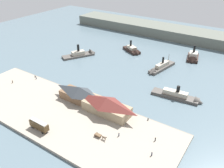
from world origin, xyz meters
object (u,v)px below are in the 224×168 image
at_px(pedestrian_by_tram, 155,139).
at_px(pedestrian_walking_west, 12,82).
at_px(ferry_shed_east_terminal, 80,94).
at_px(pedestrian_near_east_shed, 36,78).
at_px(street_tram, 39,125).
at_px(ferry_shed_west_terminal, 106,105).
at_px(pedestrian_walking_east, 119,134).
at_px(mooring_post_west, 148,119).
at_px(ferry_approaching_west, 160,68).
at_px(ferry_outer_harbor, 133,50).
at_px(horse_cart, 100,136).
at_px(mooring_post_east, 35,76).
at_px(ferry_approaching_east, 193,58).
at_px(ferry_departing_north, 83,54).
at_px(ferry_mid_harbor, 181,97).
at_px(pedestrian_at_waters_edge, 152,154).

bearing_deg(pedestrian_by_tram, pedestrian_walking_west, -178.77).
distance_m(ferry_shed_east_terminal, pedestrian_near_east_shed, 35.16).
height_order(street_tram, pedestrian_by_tram, street_tram).
relative_size(pedestrian_by_tram, pedestrian_near_east_shed, 1.04).
bearing_deg(ferry_shed_west_terminal, pedestrian_walking_east, -37.83).
bearing_deg(mooring_post_west, ferry_approaching_west, 108.42).
bearing_deg(ferry_approaching_west, pedestrian_walking_east, -79.90).
bearing_deg(ferry_outer_harbor, pedestrian_walking_west, -111.90).
relative_size(pedestrian_walking_east, pedestrian_near_east_shed, 1.03).
relative_size(ferry_shed_west_terminal, horse_cart, 3.91).
bearing_deg(ferry_outer_harbor, pedestrian_by_tram, -55.45).
distance_m(mooring_post_east, ferry_approaching_east, 101.17).
xyz_separation_m(ferry_shed_east_terminal, ferry_shed_west_terminal, (15.86, -0.88, 0.15)).
bearing_deg(mooring_post_west, ferry_shed_west_terminal, -163.33).
height_order(mooring_post_west, ferry_departing_north, ferry_departing_north).
xyz_separation_m(ferry_outer_harbor, ferry_mid_harbor, (49.96, -40.48, -0.19)).
distance_m(ferry_shed_west_terminal, pedestrian_near_east_shed, 51.01).
xyz_separation_m(ferry_approaching_west, ferry_approaching_east, (12.13, 26.31, 0.39)).
bearing_deg(pedestrian_walking_west, pedestrian_at_waters_edge, -3.80).
bearing_deg(pedestrian_at_waters_edge, ferry_departing_north, 143.78).
height_order(pedestrian_by_tram, ferry_mid_harbor, ferry_mid_harbor).
bearing_deg(pedestrian_by_tram, ferry_mid_harbor, 93.69).
distance_m(street_tram, pedestrian_by_tram, 45.92).
bearing_deg(ferry_mid_harbor, pedestrian_near_east_shed, -159.92).
height_order(ferry_shed_east_terminal, ferry_approaching_east, ferry_approaching_east).
height_order(ferry_approaching_west, ferry_mid_harbor, ferry_approaching_west).
bearing_deg(mooring_post_east, ferry_mid_harbor, 18.70).
relative_size(pedestrian_near_east_shed, mooring_post_east, 1.84).
bearing_deg(ferry_shed_west_terminal, pedestrian_at_waters_edge, -23.33).
bearing_deg(pedestrian_walking_west, horse_cart, -7.38).
xyz_separation_m(street_tram, ferry_departing_north, (-36.81, 71.18, -2.42)).
xyz_separation_m(pedestrian_walking_west, ferry_outer_harbor, (31.23, 77.67, -0.57)).
bearing_deg(pedestrian_by_tram, pedestrian_walking_east, -157.03).
relative_size(mooring_post_west, ferry_departing_north, 0.04).
bearing_deg(ferry_departing_north, ferry_outer_harbor, 43.40).
relative_size(pedestrian_walking_east, ferry_mid_harbor, 0.07).
xyz_separation_m(pedestrian_at_waters_edge, pedestrian_walking_east, (-14.93, 2.05, -0.01)).
xyz_separation_m(pedestrian_by_tram, ferry_approaching_east, (-12.28, 85.90, -0.26)).
distance_m(pedestrian_walking_west, pedestrian_at_waters_edge, 85.77).
distance_m(horse_cart, ferry_approaching_west, 70.11).
bearing_deg(ferry_approaching_west, ferry_outer_harbor, 149.68).
bearing_deg(pedestrian_walking_east, horse_cart, -138.43).
bearing_deg(ferry_shed_west_terminal, ferry_shed_east_terminal, 176.84).
relative_size(ferry_approaching_west, ferry_outer_harbor, 1.40).
distance_m(ferry_shed_west_terminal, street_tram, 29.04).
bearing_deg(pedestrian_near_east_shed, mooring_post_west, 1.19).
height_order(ferry_departing_north, ferry_mid_harbor, ferry_departing_north).
relative_size(horse_cart, ferry_departing_north, 0.24).
bearing_deg(mooring_post_east, ferry_approaching_west, 42.69).
relative_size(horse_cart, mooring_post_east, 6.28).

